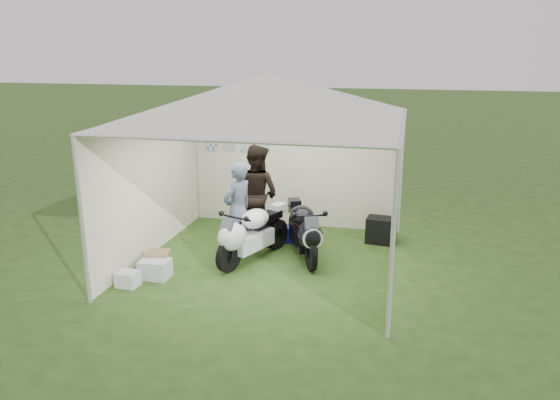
% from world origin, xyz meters
% --- Properties ---
extents(ground, '(80.00, 80.00, 0.00)m').
position_xyz_m(ground, '(0.00, 0.00, 0.00)').
color(ground, '#284317').
rests_on(ground, ground).
extents(canopy_tent, '(5.66, 5.66, 3.00)m').
position_xyz_m(canopy_tent, '(-0.00, 0.03, 2.58)').
color(canopy_tent, silver).
rests_on(canopy_tent, ground).
extents(motorcycle_white, '(0.88, 1.69, 0.87)m').
position_xyz_m(motorcycle_white, '(-0.29, -0.06, 0.49)').
color(motorcycle_white, black).
rests_on(motorcycle_white, ground).
extents(motorcycle_black, '(0.92, 1.67, 0.87)m').
position_xyz_m(motorcycle_black, '(0.53, 0.29, 0.49)').
color(motorcycle_black, black).
rests_on(motorcycle_black, ground).
extents(paddock_stand, '(0.43, 0.36, 0.28)m').
position_xyz_m(paddock_stand, '(0.21, 1.04, 0.14)').
color(paddock_stand, '#201CCA').
rests_on(paddock_stand, ground).
extents(person_dark_jacket, '(1.05, 0.95, 1.75)m').
position_xyz_m(person_dark_jacket, '(-0.44, 0.90, 0.88)').
color(person_dark_jacket, black).
rests_on(person_dark_jacket, ground).
extents(person_blue_jacket, '(0.61, 0.70, 1.62)m').
position_xyz_m(person_blue_jacket, '(-0.53, 0.07, 0.81)').
color(person_blue_jacket, slate).
rests_on(person_blue_jacket, ground).
extents(equipment_box, '(0.49, 0.41, 0.46)m').
position_xyz_m(equipment_box, '(1.70, 1.34, 0.23)').
color(equipment_box, black).
rests_on(equipment_box, ground).
extents(crate_0, '(0.43, 0.34, 0.28)m').
position_xyz_m(crate_0, '(-1.50, -1.03, 0.14)').
color(crate_0, silver).
rests_on(crate_0, ground).
extents(crate_1, '(0.41, 0.41, 0.31)m').
position_xyz_m(crate_1, '(-1.57, -0.78, 0.15)').
color(crate_1, olive).
rests_on(crate_1, ground).
extents(crate_2, '(0.33, 0.28, 0.22)m').
position_xyz_m(crate_2, '(-1.75, -1.40, 0.11)').
color(crate_2, silver).
rests_on(crate_2, ground).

